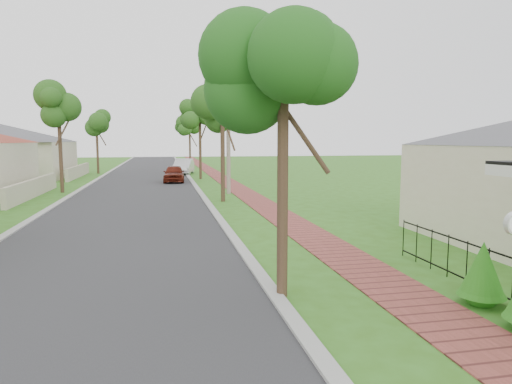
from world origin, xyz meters
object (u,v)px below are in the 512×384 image
object	(u,v)px
parked_car_white	(184,167)
utility_pole	(228,124)
parked_car_red	(174,174)
near_tree	(283,76)

from	to	relation	value
parked_car_white	utility_pole	bearing A→B (deg)	-72.86
parked_car_red	utility_pole	size ratio (longest dim) A/B	0.46
parked_car_red	parked_car_white	xyz separation A→B (m)	(1.10, 8.04, 0.07)
parked_car_red	near_tree	distance (m)	26.34
parked_car_red	parked_car_white	bearing A→B (deg)	85.34
parked_car_red	parked_car_white	distance (m)	8.12
parked_car_white	near_tree	xyz separation A→B (m)	(0.40, -34.07, 3.69)
parked_car_red	utility_pole	bearing A→B (deg)	-66.73
parked_car_red	near_tree	xyz separation A→B (m)	(1.50, -26.03, 3.76)
near_tree	utility_pole	world-z (taller)	utility_pole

